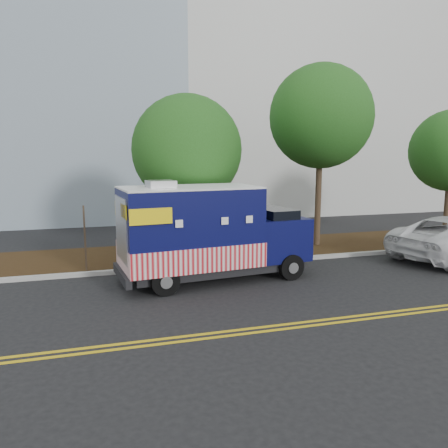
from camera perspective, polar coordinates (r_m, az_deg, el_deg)
name	(u,v)px	position (r m, az deg, el deg)	size (l,w,h in m)	color
ground	(207,278)	(14.69, -2.24, -7.09)	(120.00, 120.00, 0.00)	black
curb	(197,266)	(15.98, -3.48, -5.48)	(120.00, 0.18, 0.15)	#9E9E99
mulch_strip	(186,254)	(17.97, -5.00, -3.86)	(120.00, 4.00, 0.15)	black
centerline_near	(253,328)	(10.66, 3.83, -13.43)	(120.00, 0.10, 0.01)	gold
centerline_far	(257,332)	(10.45, 4.32, -13.92)	(120.00, 0.10, 0.01)	gold
office_building	(161,9)	(37.77, -8.28, 26.07)	(46.00, 20.00, 30.40)	silver
tree_b	(187,150)	(17.04, -4.86, 9.59)	(4.22, 4.22, 6.37)	#38281C
tree_c	(321,117)	(19.37, 12.54, 13.50)	(4.37, 4.37, 7.85)	#38281C
sign_post	(85,241)	(15.50, -17.69, -2.09)	(0.06, 0.06, 2.40)	#473828
food_truck	(206,235)	(14.15, -2.37, -1.48)	(6.48, 2.99, 3.30)	black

